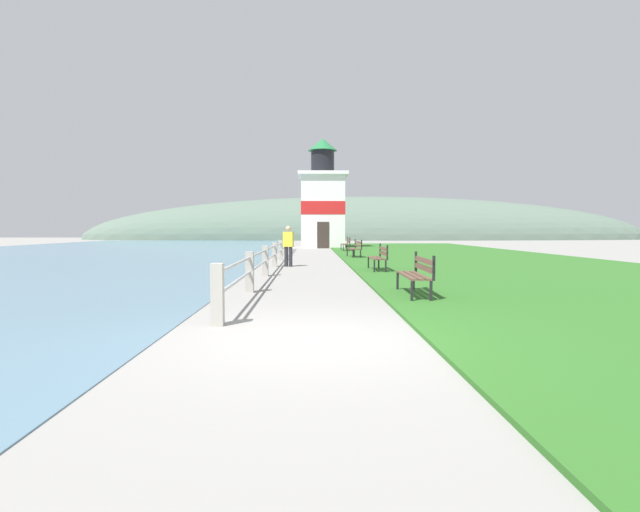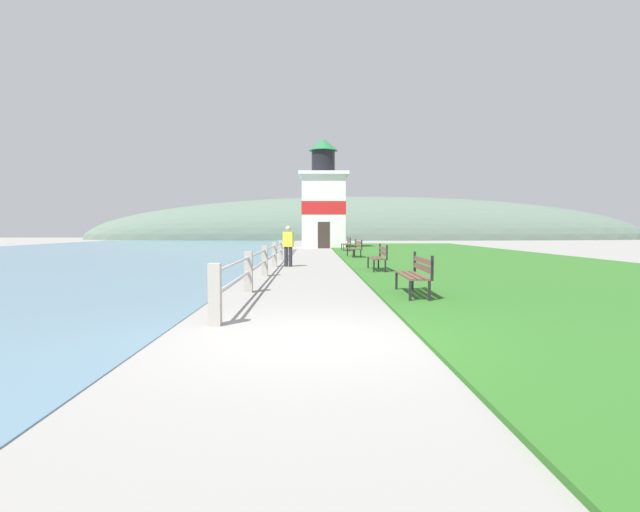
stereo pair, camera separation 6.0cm
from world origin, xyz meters
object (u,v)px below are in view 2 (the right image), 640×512
object	(u,v)px
park_bench_far	(356,247)
lighthouse	(323,203)
park_bench_near	(416,272)
person_strolling	(288,245)
park_bench_midway	(379,256)
park_bench_by_lighthouse	(347,243)

from	to	relation	value
park_bench_far	lighthouse	bearing A→B (deg)	-90.63
park_bench_near	person_strolling	distance (m)	9.34
person_strolling	park_bench_near	bearing A→B (deg)	-147.68
park_bench_midway	park_bench_far	xyz separation A→B (m)	(-0.09, 8.07, -0.00)
park_bench_near	park_bench_by_lighthouse	size ratio (longest dim) A/B	1.05
park_bench_near	person_strolling	xyz separation A→B (m)	(-3.13, 8.79, 0.32)
park_bench_by_lighthouse	person_strolling	distance (m)	13.50
park_bench_midway	park_bench_by_lighthouse	distance (m)	15.52
park_bench_near	person_strolling	size ratio (longest dim) A/B	1.21
park_bench_far	lighthouse	xyz separation A→B (m)	(-1.31, 14.26, 2.96)
park_bench_far	park_bench_midway	bearing A→B (deg)	84.75
park_bench_far	lighthouse	size ratio (longest dim) A/B	0.20
park_bench_near	park_bench_by_lighthouse	world-z (taller)	same
lighthouse	person_strolling	world-z (taller)	lighthouse
park_bench_midway	park_bench_by_lighthouse	size ratio (longest dim) A/B	0.94
park_bench_near	park_bench_by_lighthouse	distance (m)	21.91
park_bench_far	person_strolling	size ratio (longest dim) A/B	1.09
park_bench_by_lighthouse	lighthouse	bearing A→B (deg)	-79.51
park_bench_by_lighthouse	park_bench_midway	bearing A→B (deg)	89.01
park_bench_by_lighthouse	person_strolling	xyz separation A→B (m)	(-3.19, -13.11, 0.32)
park_bench_near	park_bench_midway	size ratio (longest dim) A/B	1.11
park_bench_near	park_bench_far	distance (m)	14.45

